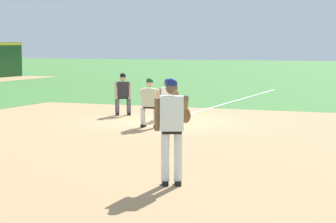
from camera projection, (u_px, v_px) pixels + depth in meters
ground_plane at (163, 122)px, 20.70m from camera, size 160.00×160.00×0.00m
infield_dirt_patch at (166, 144)px, 16.01m from camera, size 18.00×18.00×0.01m
foul_line_stripe at (233, 101)px, 27.98m from camera, size 15.78×0.10×0.00m
first_base_bag at (163, 120)px, 20.69m from camera, size 0.38×0.38×0.09m
baseball at (166, 149)px, 15.05m from camera, size 0.07×0.07×0.07m
pitcher at (173, 125)px, 11.25m from camera, size 0.82×0.60×1.86m
first_baseman at (168, 97)px, 21.17m from camera, size 0.84×0.97×1.34m
baserunner at (150, 101)px, 19.14m from camera, size 0.49×0.63×1.46m
umpire at (123, 92)px, 22.50m from camera, size 0.62×0.68×1.46m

